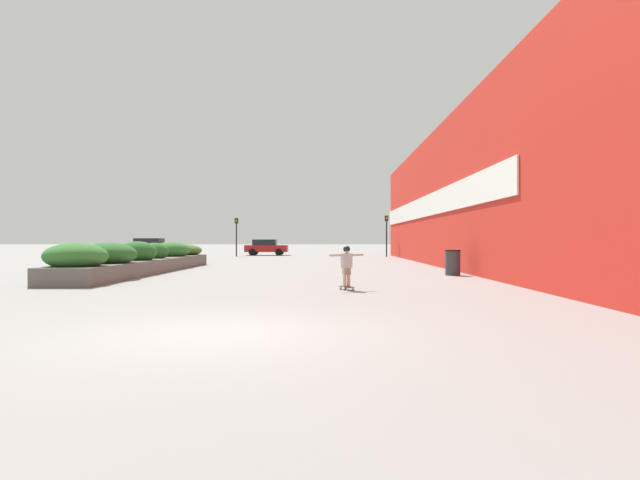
{
  "coord_description": "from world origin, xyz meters",
  "views": [
    {
      "loc": [
        1.62,
        -7.45,
        1.4
      ],
      "look_at": [
        1.34,
        11.44,
        1.39
      ],
      "focal_mm": 28.0,
      "sensor_mm": 36.0,
      "label": 1
    }
  ],
  "objects_px": {
    "traffic_light_left": "(236,230)",
    "traffic_light_right": "(387,229)",
    "skateboarder": "(347,262)",
    "car_leftmost": "(492,247)",
    "skateboard": "(347,288)",
    "trash_bin": "(453,262)",
    "car_center_right": "(266,247)",
    "car_center_left": "(150,246)"
  },
  "relations": [
    {
      "from": "traffic_light_right",
      "to": "trash_bin",
      "type": "bearing_deg",
      "value": -89.82
    },
    {
      "from": "skateboarder",
      "to": "traffic_light_left",
      "type": "relative_size",
      "value": 0.35
    },
    {
      "from": "skateboard",
      "to": "car_center_left",
      "type": "distance_m",
      "value": 39.23
    },
    {
      "from": "trash_bin",
      "to": "car_center_right",
      "type": "distance_m",
      "value": 27.47
    },
    {
      "from": "trash_bin",
      "to": "car_center_right",
      "type": "bearing_deg",
      "value": 112.48
    },
    {
      "from": "trash_bin",
      "to": "traffic_light_left",
      "type": "xyz_separation_m",
      "value": [
        -12.61,
        22.07,
        1.72
      ]
    },
    {
      "from": "car_center_left",
      "to": "car_center_right",
      "type": "relative_size",
      "value": 1.21
    },
    {
      "from": "car_center_right",
      "to": "traffic_light_right",
      "type": "relative_size",
      "value": 1.11
    },
    {
      "from": "skateboard",
      "to": "trash_bin",
      "type": "relative_size",
      "value": 0.6
    },
    {
      "from": "skateboard",
      "to": "traffic_light_left",
      "type": "bearing_deg",
      "value": 78.53
    },
    {
      "from": "skateboarder",
      "to": "car_leftmost",
      "type": "xyz_separation_m",
      "value": [
        15.09,
        33.64,
        -0.05
      ]
    },
    {
      "from": "car_leftmost",
      "to": "traffic_light_left",
      "type": "distance_m",
      "value": 24.02
    },
    {
      "from": "skateboarder",
      "to": "car_center_right",
      "type": "height_order",
      "value": "car_center_right"
    },
    {
      "from": "car_center_left",
      "to": "car_center_right",
      "type": "xyz_separation_m",
      "value": [
        11.85,
        -3.63,
        -0.06
      ]
    },
    {
      "from": "skateboard",
      "to": "car_center_right",
      "type": "relative_size",
      "value": 0.16
    },
    {
      "from": "car_leftmost",
      "to": "skateboard",
      "type": "bearing_deg",
      "value": 155.85
    },
    {
      "from": "car_leftmost",
      "to": "traffic_light_right",
      "type": "distance_m",
      "value": 12.6
    },
    {
      "from": "skateboard",
      "to": "trash_bin",
      "type": "distance_m",
      "value": 7.35
    },
    {
      "from": "skateboarder",
      "to": "trash_bin",
      "type": "xyz_separation_m",
      "value": [
        4.41,
        5.86,
        -0.28
      ]
    },
    {
      "from": "skateboard",
      "to": "car_center_left",
      "type": "relative_size",
      "value": 0.13
    },
    {
      "from": "car_center_right",
      "to": "traffic_light_right",
      "type": "distance_m",
      "value": 11.28
    },
    {
      "from": "trash_bin",
      "to": "skateboarder",
      "type": "bearing_deg",
      "value": -126.95
    },
    {
      "from": "car_leftmost",
      "to": "car_center_right",
      "type": "bearing_deg",
      "value": 96.45
    },
    {
      "from": "car_leftmost",
      "to": "traffic_light_left",
      "type": "relative_size",
      "value": 1.28
    },
    {
      "from": "car_center_right",
      "to": "trash_bin",
      "type": "bearing_deg",
      "value": 22.48
    },
    {
      "from": "skateboarder",
      "to": "traffic_light_right",
      "type": "relative_size",
      "value": 0.33
    },
    {
      "from": "skateboard",
      "to": "car_leftmost",
      "type": "height_order",
      "value": "car_leftmost"
    },
    {
      "from": "traffic_light_left",
      "to": "skateboard",
      "type": "bearing_deg",
      "value": -73.64
    },
    {
      "from": "traffic_light_left",
      "to": "traffic_light_right",
      "type": "xyz_separation_m",
      "value": [
        12.54,
        -0.68,
        0.11
      ]
    },
    {
      "from": "car_center_left",
      "to": "traffic_light_left",
      "type": "xyz_separation_m",
      "value": [
        9.74,
        -6.94,
        1.41
      ]
    },
    {
      "from": "car_leftmost",
      "to": "car_center_right",
      "type": "relative_size",
      "value": 1.09
    },
    {
      "from": "traffic_light_right",
      "to": "traffic_light_left",
      "type": "bearing_deg",
      "value": 176.92
    },
    {
      "from": "trash_bin",
      "to": "traffic_light_right",
      "type": "bearing_deg",
      "value": 90.18
    },
    {
      "from": "skateboarder",
      "to": "car_leftmost",
      "type": "relative_size",
      "value": 0.27
    },
    {
      "from": "skateboarder",
      "to": "car_leftmost",
      "type": "bearing_deg",
      "value": 38.02
    },
    {
      "from": "traffic_light_left",
      "to": "car_center_right",
      "type": "bearing_deg",
      "value": 57.59
    },
    {
      "from": "skateboarder",
      "to": "traffic_light_left",
      "type": "bearing_deg",
      "value": 78.53
    },
    {
      "from": "car_center_left",
      "to": "car_center_right",
      "type": "distance_m",
      "value": 12.39
    },
    {
      "from": "car_leftmost",
      "to": "car_center_left",
      "type": "distance_m",
      "value": 33.05
    },
    {
      "from": "skateboarder",
      "to": "traffic_light_left",
      "type": "xyz_separation_m",
      "value": [
        -8.2,
        27.93,
        1.44
      ]
    },
    {
      "from": "trash_bin",
      "to": "car_center_right",
      "type": "height_order",
      "value": "car_center_right"
    },
    {
      "from": "traffic_light_right",
      "to": "car_center_left",
      "type": "bearing_deg",
      "value": 161.13
    }
  ]
}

